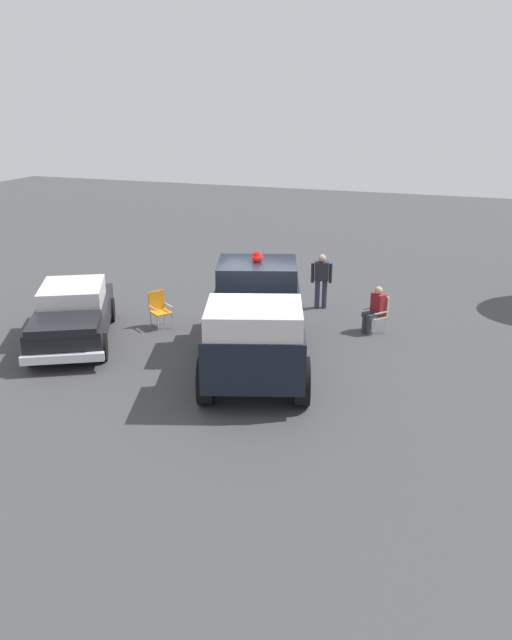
{
  "coord_description": "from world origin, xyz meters",
  "views": [
    {
      "loc": [
        13.27,
        4.57,
        6.11
      ],
      "look_at": [
        0.34,
        0.0,
        1.24
      ],
      "focal_mm": 35.39,
      "sensor_mm": 36.0,
      "label": 1
    }
  ],
  "objects_px": {
    "vintage_fire_truck": "(256,319)",
    "classic_hot_rod": "(72,315)",
    "spectator_seated": "(375,308)",
    "spectator_standing": "(321,277)",
    "lawn_chair_near_truck": "(379,311)",
    "lawn_chair_by_car": "(159,307)"
  },
  "relations": [
    {
      "from": "vintage_fire_truck",
      "to": "spectator_seated",
      "type": "relative_size",
      "value": 4.91
    },
    {
      "from": "vintage_fire_truck",
      "to": "spectator_seated",
      "type": "distance_m",
      "value": 3.99
    },
    {
      "from": "vintage_fire_truck",
      "to": "classic_hot_rod",
      "type": "bearing_deg",
      "value": -88.89
    },
    {
      "from": "classic_hot_rod",
      "to": "lawn_chair_near_truck",
      "type": "bearing_deg",
      "value": 114.82
    },
    {
      "from": "vintage_fire_truck",
      "to": "classic_hot_rod",
      "type": "distance_m",
      "value": 5.08
    },
    {
      "from": "lawn_chair_near_truck",
      "to": "spectator_standing",
      "type": "distance_m",
      "value": 2.49
    },
    {
      "from": "classic_hot_rod",
      "to": "lawn_chair_near_truck",
      "type": "relative_size",
      "value": 4.63
    },
    {
      "from": "lawn_chair_near_truck",
      "to": "spectator_standing",
      "type": "xyz_separation_m",
      "value": [
        -1.46,
        -1.98,
        0.37
      ]
    },
    {
      "from": "classic_hot_rod",
      "to": "lawn_chair_near_truck",
      "type": "distance_m",
      "value": 8.18
    },
    {
      "from": "classic_hot_rod",
      "to": "spectator_seated",
      "type": "height_order",
      "value": "classic_hot_rod"
    },
    {
      "from": "vintage_fire_truck",
      "to": "classic_hot_rod",
      "type": "height_order",
      "value": "vintage_fire_truck"
    },
    {
      "from": "spectator_seated",
      "to": "spectator_standing",
      "type": "relative_size",
      "value": 0.77
    },
    {
      "from": "vintage_fire_truck",
      "to": "spectator_standing",
      "type": "height_order",
      "value": "vintage_fire_truck"
    },
    {
      "from": "lawn_chair_by_car",
      "to": "classic_hot_rod",
      "type": "bearing_deg",
      "value": -42.33
    },
    {
      "from": "lawn_chair_by_car",
      "to": "spectator_standing",
      "type": "distance_m",
      "value": 4.99
    },
    {
      "from": "lawn_chair_by_car",
      "to": "spectator_seated",
      "type": "relative_size",
      "value": 0.79
    },
    {
      "from": "lawn_chair_near_truck",
      "to": "spectator_seated",
      "type": "bearing_deg",
      "value": -40.43
    },
    {
      "from": "lawn_chair_near_truck",
      "to": "spectator_standing",
      "type": "bearing_deg",
      "value": -126.46
    },
    {
      "from": "spectator_seated",
      "to": "spectator_standing",
      "type": "xyz_separation_m",
      "value": [
        -1.56,
        -1.89,
        0.27
      ]
    },
    {
      "from": "lawn_chair_near_truck",
      "to": "vintage_fire_truck",
      "type": "bearing_deg",
      "value": -35.38
    },
    {
      "from": "classic_hot_rod",
      "to": "spectator_seated",
      "type": "relative_size",
      "value": 3.66
    },
    {
      "from": "classic_hot_rod",
      "to": "lawn_chair_near_truck",
      "type": "height_order",
      "value": "classic_hot_rod"
    }
  ]
}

